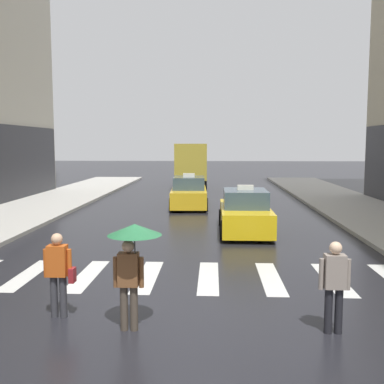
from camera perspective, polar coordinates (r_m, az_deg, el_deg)
name	(u,v)px	position (r m, az deg, el deg)	size (l,w,h in m)	color
ground_plane	(165,324)	(8.70, -3.42, -16.43)	(160.00, 160.00, 0.00)	black
crosswalk_markings	(178,277)	(11.52, -1.79, -10.70)	(11.30, 2.80, 0.01)	silver
taxi_lead	(245,213)	(17.15, 6.73, -2.68)	(1.94, 4.54, 1.80)	yellow
taxi_second	(189,194)	(23.71, -0.40, -0.20)	(2.07, 4.60, 1.80)	gold
box_truck	(191,164)	(33.56, -0.12, 3.59)	(2.50, 7.61, 3.35)	#2D2D2D
pedestrian_with_umbrella	(132,248)	(8.05, -7.57, -7.01)	(0.96, 0.96, 1.94)	#473D33
pedestrian_with_handbag	(59,270)	(9.08, -16.58, -9.48)	(0.60, 0.24, 1.65)	#333338
pedestrian_plain_coat	(334,282)	(8.39, 17.64, -10.78)	(0.55, 0.24, 1.65)	black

